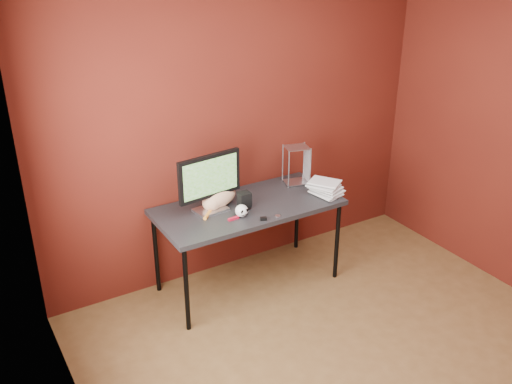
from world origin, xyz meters
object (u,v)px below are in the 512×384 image
monitor (210,180)px  book_stack (322,125)px  skull_mug (242,211)px  speaker (244,201)px  cat (220,197)px  desk (248,210)px

monitor → book_stack: size_ratio=0.44×
skull_mug → speaker: size_ratio=0.76×
speaker → book_stack: 0.85m
cat → book_stack: size_ratio=0.35×
desk → book_stack: (0.58, -0.17, 0.67)m
monitor → skull_mug: size_ratio=5.36×
book_stack → skull_mug: bearing=178.5°
skull_mug → book_stack: bearing=-4.7°
cat → skull_mug: (0.05, -0.26, -0.03)m
desk → speaker: (-0.05, -0.03, 0.11)m
monitor → speaker: 0.34m
skull_mug → speaker: bearing=49.3°
desk → cat: cat is taller
speaker → monitor: bearing=162.8°
cat → skull_mug: 0.26m
cat → book_stack: (0.77, -0.28, 0.54)m
skull_mug → desk: bearing=43.4°
desk → cat: 0.26m
desk → speaker: 0.13m
book_stack → speaker: bearing=167.2°
desk → cat: bearing=152.3°
speaker → skull_mug: bearing=-125.5°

